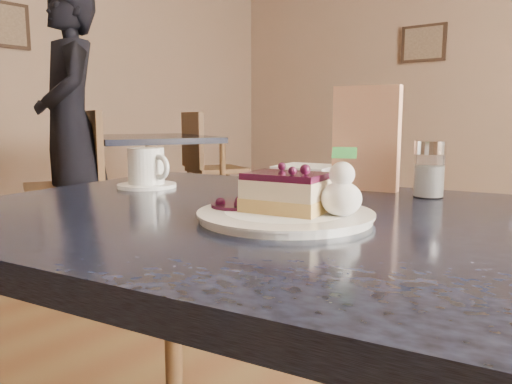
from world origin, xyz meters
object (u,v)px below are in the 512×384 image
Objects in this scene: main_table at (298,261)px; patron at (71,125)px; dessert_plate at (285,216)px; cheesecake_slice at (286,193)px; coffee_set at (147,170)px; bg_table_far_left at (152,228)px.

main_table is 2.61m from patron.
cheesecake_slice is (0.00, 0.00, 0.04)m from dessert_plate.
patron reaches higher than cheesecake_slice.
dessert_plate is at bearing -90.00° from main_table.
dessert_plate is at bearing 0.44° from patron.
dessert_plate is at bearing -12.12° from coffee_set.
dessert_plate is at bearing -11.09° from bg_table_far_left.
dessert_plate is 2.64m from patron.
patron reaches higher than bg_table_far_left.
cheesecake_slice reaches higher than dessert_plate.
cheesecake_slice is 0.07× the size of bg_table_far_left.
dessert_plate is 0.04m from cheesecake_slice.
dessert_plate is 1.97× the size of cheesecake_slice.
bg_table_far_left is at bearing 140.77° from coffee_set.
coffee_set is at bearing 164.17° from main_table.
main_table is 9.94× the size of cheesecake_slice.
cheesecake_slice reaches higher than main_table.
main_table is at bearing 99.78° from dessert_plate.
coffee_set is (-0.44, 0.09, 0.03)m from dessert_plate.
main_table is 5.03× the size of dessert_plate.
bg_table_far_left is at bearing 135.53° from main_table.
coffee_set is 2.20m from patron.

